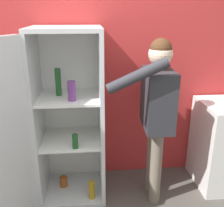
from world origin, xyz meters
TOP-DOWN VIEW (x-y plane):
  - wall_back at (0.00, 0.98)m, footprint 7.00×0.06m
  - refrigerator at (-0.32, 0.56)m, footprint 0.94×1.12m
  - person at (0.57, 0.50)m, footprint 0.61×0.57m

SIDE VIEW (x-z plane):
  - refrigerator at x=-0.32m, z-range 0.00..1.63m
  - person at x=0.57m, z-range 0.20..1.75m
  - wall_back at x=0.00m, z-range 0.00..2.55m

